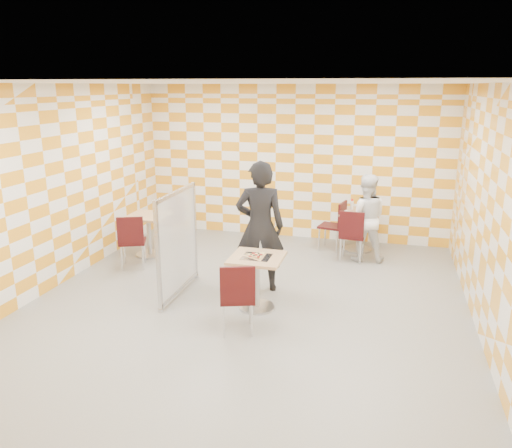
{
  "coord_description": "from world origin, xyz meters",
  "views": [
    {
      "loc": [
        1.78,
        -6.11,
        2.97
      ],
      "look_at": [
        0.1,
        0.2,
        1.15
      ],
      "focal_mm": 35.0,
      "sensor_mm": 36.0,
      "label": 1
    }
  ],
  "objects": [
    {
      "name": "empty_table",
      "position": [
        -2.28,
        1.68,
        0.51
      ],
      "size": [
        0.7,
        0.7,
        0.75
      ],
      "color": "tan",
      "rests_on": "ground"
    },
    {
      "name": "chair_second_side",
      "position": [
        0.94,
        2.83,
        0.54
      ],
      "size": [
        0.51,
        0.5,
        0.92
      ],
      "color": "#370B0D",
      "rests_on": "ground"
    },
    {
      "name": "man_white",
      "position": [
        1.46,
        2.41,
        0.76
      ],
      "size": [
        0.8,
        0.66,
        1.53
      ],
      "primitive_type": "imported",
      "rotation": [
        0.0,
        0.0,
        3.25
      ],
      "color": "white",
      "rests_on": "ground"
    },
    {
      "name": "main_table",
      "position": [
        0.16,
        0.02,
        0.51
      ],
      "size": [
        0.7,
        0.7,
        0.75
      ],
      "color": "tan",
      "rests_on": "ground"
    },
    {
      "name": "soda_bottle",
      "position": [
        1.45,
        3.02,
        0.85
      ],
      "size": [
        0.07,
        0.07,
        0.23
      ],
      "color": "black",
      "rests_on": "second_table"
    },
    {
      "name": "chair_second_front",
      "position": [
        1.26,
        2.24,
        0.54
      ],
      "size": [
        0.46,
        0.47,
        0.92
      ],
      "color": "#370B0D",
      "rests_on": "ground"
    },
    {
      "name": "chair_main_front",
      "position": [
        0.13,
        -0.78,
        0.54
      ],
      "size": [
        0.54,
        0.54,
        0.92
      ],
      "color": "#370B0D",
      "rests_on": "ground"
    },
    {
      "name": "partition",
      "position": [
        -1.07,
        0.2,
        0.79
      ],
      "size": [
        0.08,
        1.38,
        1.55
      ],
      "color": "white",
      "rests_on": "ground"
    },
    {
      "name": "chair_empty_near",
      "position": [
        -2.23,
        0.95,
        0.54
      ],
      "size": [
        0.55,
        0.56,
        0.92
      ],
      "color": "#370B0D",
      "rests_on": "ground"
    },
    {
      "name": "sport_bottle",
      "position": [
        1.19,
        3.03,
        0.84
      ],
      "size": [
        0.06,
        0.06,
        0.2
      ],
      "color": "white",
      "rests_on": "second_table"
    },
    {
      "name": "man_dark",
      "position": [
        0.03,
        0.69,
        0.97
      ],
      "size": [
        0.79,
        0.61,
        1.95
      ],
      "primitive_type": "imported",
      "rotation": [
        0.0,
        0.0,
        3.36
      ],
      "color": "black",
      "rests_on": "ground"
    },
    {
      "name": "pizza_on_foil",
      "position": [
        0.16,
        0.0,
        0.77
      ],
      "size": [
        0.4,
        0.4,
        0.04
      ],
      "color": "silver",
      "rests_on": "main_table"
    },
    {
      "name": "second_table",
      "position": [
        1.34,
        2.93,
        0.51
      ],
      "size": [
        0.7,
        0.7,
        0.75
      ],
      "color": "tan",
      "rests_on": "ground"
    },
    {
      "name": "chair_empty_far",
      "position": [
        -2.14,
        2.39,
        0.54
      ],
      "size": [
        0.55,
        0.56,
        0.92
      ],
      "color": "#370B0D",
      "rests_on": "ground"
    },
    {
      "name": "room_shell",
      "position": [
        0.0,
        0.54,
        1.5
      ],
      "size": [
        7.0,
        7.0,
        7.0
      ],
      "color": "gray",
      "rests_on": "ground"
    }
  ]
}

